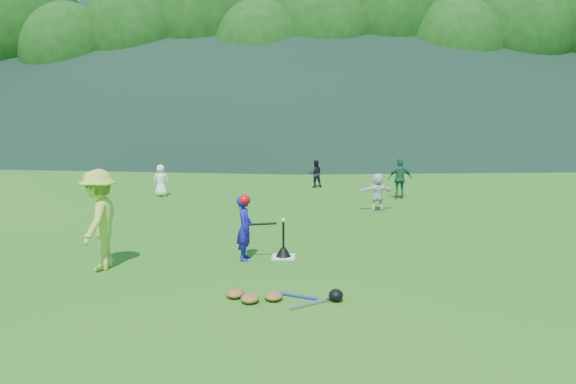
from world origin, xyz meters
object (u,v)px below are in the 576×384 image
object	(u,v)px
fielder_a	(161,181)
batting_tee	(283,251)
batter_child	(245,228)
adult_coach	(99,220)
home_plate	(283,257)
fielder_c	(400,179)
fielder_d	(377,192)
fielder_b	(315,174)
equipment_pile	(274,296)

from	to	relation	value
fielder_a	batting_tee	bearing A→B (deg)	117.18
batter_child	fielder_a	bearing A→B (deg)	27.41
adult_coach	batting_tee	size ratio (longest dim) A/B	2.67
home_plate	batting_tee	distance (m)	0.12
fielder_a	fielder_c	distance (m)	7.66
adult_coach	fielder_d	xyz separation A→B (m)	(5.68, 5.80, -0.38)
fielder_b	fielder_c	bearing A→B (deg)	126.38
fielder_a	fielder_d	world-z (taller)	fielder_d
fielder_b	batter_child	bearing A→B (deg)	69.89
adult_coach	fielder_c	bearing A→B (deg)	139.58
home_plate	batter_child	world-z (taller)	batter_child
batter_child	batting_tee	world-z (taller)	batter_child
fielder_b	fielder_d	size ratio (longest dim) A/B	0.93
fielder_c	fielder_b	bearing A→B (deg)	-48.92
adult_coach	fielder_b	world-z (taller)	adult_coach
fielder_a	batting_tee	xyz separation A→B (m)	(4.28, -7.19, -0.39)
home_plate	adult_coach	xyz separation A→B (m)	(-3.27, -0.88, 0.90)
fielder_a	equipment_pile	distance (m)	10.52
fielder_b	batting_tee	distance (m)	9.42
home_plate	fielder_d	distance (m)	5.51
fielder_c	batter_child	bearing A→B (deg)	53.62
equipment_pile	fielder_a	bearing A→B (deg)	113.77
batter_child	adult_coach	bearing A→B (deg)	106.90
fielder_b	equipment_pile	size ratio (longest dim) A/B	0.55
fielder_c	equipment_pile	bearing A→B (deg)	63.45
fielder_a	fielder_c	size ratio (longest dim) A/B	0.81
home_plate	fielder_a	distance (m)	8.38
fielder_b	equipment_pile	xyz separation A→B (m)	(-0.78, -11.82, -0.43)
fielder_d	batter_child	bearing A→B (deg)	45.87
home_plate	fielder_d	size ratio (longest dim) A/B	0.42
batter_child	home_plate	bearing A→B (deg)	-74.01
batter_child	fielder_c	bearing A→B (deg)	-28.02
home_plate	adult_coach	bearing A→B (deg)	-165.01
home_plate	batting_tee	xyz separation A→B (m)	(0.00, 0.00, 0.12)
fielder_c	equipment_pile	size ratio (longest dim) A/B	0.71
adult_coach	equipment_pile	world-z (taller)	adult_coach
batter_child	fielder_c	size ratio (longest dim) A/B	0.97
fielder_a	equipment_pile	size ratio (longest dim) A/B	0.57
fielder_d	equipment_pile	distance (m)	7.77
fielder_d	batting_tee	size ratio (longest dim) A/B	1.57
fielder_b	fielder_d	xyz separation A→B (m)	(1.67, -4.46, 0.04)
batter_child	fielder_c	world-z (taller)	fielder_c
batter_child	fielder_a	world-z (taller)	batter_child
batter_child	fielder_b	distance (m)	9.69
adult_coach	fielder_c	xyz separation A→B (m)	(6.64, 7.87, -0.27)
fielder_b	fielder_c	xyz separation A→B (m)	(2.63, -2.39, 0.14)
batting_tee	adult_coach	bearing A→B (deg)	-165.01
home_plate	fielder_b	xyz separation A→B (m)	(0.74, 9.39, 0.48)
adult_coach	equipment_pile	size ratio (longest dim) A/B	1.01
batter_child	fielder_c	xyz separation A→B (m)	(4.10, 7.18, 0.02)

